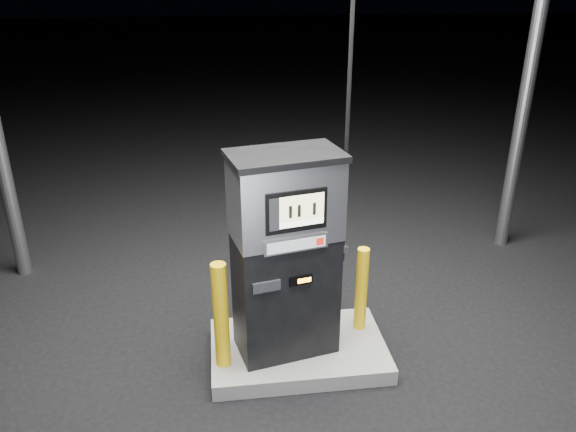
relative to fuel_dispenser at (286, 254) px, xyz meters
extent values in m
plane|color=black|center=(0.12, 0.01, -1.10)|extent=(80.00, 80.00, 0.00)
cube|color=slate|center=(0.12, 0.01, -1.03)|extent=(1.60, 1.00, 0.15)
cylinder|color=gray|center=(3.12, 2.01, 1.15)|extent=(0.16, 0.16, 4.50)
cube|color=black|center=(0.00, 0.00, -0.39)|extent=(0.94, 0.66, 1.12)
cube|color=#B8B8C0|center=(0.00, 0.00, 0.51)|extent=(0.96, 0.68, 0.67)
cube|color=black|center=(0.00, 0.00, 0.87)|extent=(1.00, 0.73, 0.05)
cube|color=black|center=(0.05, -0.25, 0.51)|extent=(0.50, 0.13, 0.34)
cube|color=beige|center=(0.09, -0.26, 0.53)|extent=(0.36, 0.08, 0.22)
cube|color=white|center=(0.09, -0.26, 0.40)|extent=(0.36, 0.08, 0.04)
cube|color=#B8B8C0|center=(0.05, -0.25, 0.22)|extent=(0.53, 0.14, 0.13)
cube|color=gray|center=(0.05, -0.27, 0.22)|extent=(0.48, 0.11, 0.09)
cube|color=#AC170B|center=(0.25, -0.23, 0.22)|extent=(0.06, 0.02, 0.06)
cube|color=black|center=(0.09, -0.24, -0.12)|extent=(0.20, 0.06, 0.08)
cube|color=#FD9A0C|center=(0.12, -0.25, -0.12)|extent=(0.12, 0.03, 0.04)
cube|color=black|center=(-0.20, -0.30, -0.12)|extent=(0.23, 0.07, 0.09)
cube|color=black|center=(0.46, 0.10, -0.01)|extent=(0.12, 0.18, 0.22)
cylinder|color=gray|center=(0.51, 0.11, -0.01)|extent=(0.10, 0.21, 0.06)
cylinder|color=black|center=(0.50, 0.06, 1.49)|extent=(0.04, 0.04, 2.79)
cylinder|color=yellow|center=(-0.58, -0.17, -0.46)|extent=(0.15, 0.15, 0.99)
cylinder|color=yellow|center=(0.74, 0.20, -0.53)|extent=(0.12, 0.12, 0.85)
camera|label=1|loc=(-0.53, -4.19, 2.24)|focal=35.00mm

